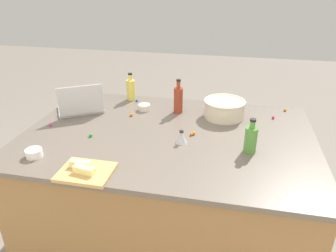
% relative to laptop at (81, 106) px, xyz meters
% --- Properties ---
extents(ground_plane, '(12.00, 12.00, 0.00)m').
position_rel_laptop_xyz_m(ground_plane, '(-0.67, 0.20, -0.95)').
color(ground_plane, slate).
extents(island_counter, '(1.78, 1.21, 0.90)m').
position_rel_laptop_xyz_m(island_counter, '(-0.67, 0.20, -0.50)').
color(island_counter, olive).
rests_on(island_counter, ground).
extents(laptop, '(0.38, 0.36, 0.22)m').
position_rel_laptop_xyz_m(laptop, '(0.00, 0.00, 0.00)').
color(laptop, '#B7B7BC').
rests_on(laptop, island_counter).
extents(mixing_bowl_large, '(0.28, 0.28, 0.12)m').
position_rel_laptop_xyz_m(mixing_bowl_large, '(-1.00, -0.13, 0.02)').
color(mixing_bowl_large, beige).
rests_on(mixing_bowl_large, island_counter).
extents(bottle_oil, '(0.07, 0.07, 0.21)m').
position_rel_laptop_xyz_m(bottle_oil, '(-0.27, -0.31, 0.04)').
color(bottle_oil, '#DBC64C').
rests_on(bottle_oil, island_counter).
extents(bottle_soy, '(0.06, 0.06, 0.24)m').
position_rel_laptop_xyz_m(bottle_soy, '(-0.68, -0.14, 0.05)').
color(bottle_soy, maroon).
rests_on(bottle_soy, island_counter).
extents(bottle_olive, '(0.07, 0.07, 0.20)m').
position_rel_laptop_xyz_m(bottle_olive, '(-1.16, 0.32, 0.03)').
color(bottle_olive, '#4C8C38').
rests_on(bottle_olive, island_counter).
extents(cutting_board, '(0.26, 0.21, 0.02)m').
position_rel_laptop_xyz_m(cutting_board, '(-0.37, 0.72, -0.04)').
color(cutting_board, tan).
rests_on(cutting_board, island_counter).
extents(butter_stick_left, '(0.11, 0.04, 0.04)m').
position_rel_laptop_xyz_m(butter_stick_left, '(-0.33, 0.69, -0.01)').
color(butter_stick_left, '#F4E58C').
rests_on(butter_stick_left, cutting_board).
extents(butter_stick_right, '(0.11, 0.05, 0.04)m').
position_rel_laptop_xyz_m(butter_stick_right, '(-0.37, 0.74, -0.01)').
color(butter_stick_right, '#F4E58C').
rests_on(butter_stick_right, cutting_board).
extents(ramekin_small, '(0.09, 0.09, 0.04)m').
position_rel_laptop_xyz_m(ramekin_small, '(-0.43, -0.13, -0.03)').
color(ramekin_small, beige).
rests_on(ramekin_small, island_counter).
extents(ramekin_medium, '(0.09, 0.09, 0.04)m').
position_rel_laptop_xyz_m(ramekin_medium, '(-0.03, 0.62, -0.02)').
color(ramekin_medium, white).
rests_on(ramekin_medium, island_counter).
extents(kitchen_timer, '(0.07, 0.07, 0.08)m').
position_rel_laptop_xyz_m(kitchen_timer, '(-0.78, 0.30, -0.01)').
color(kitchen_timer, '#B2B2B7').
rests_on(kitchen_timer, island_counter).
extents(candy_0, '(0.02, 0.02, 0.02)m').
position_rel_laptop_xyz_m(candy_0, '(0.09, 0.25, -0.04)').
color(candy_0, '#CC3399').
rests_on(candy_0, island_counter).
extents(candy_1, '(0.02, 0.02, 0.02)m').
position_rel_laptop_xyz_m(candy_1, '(-0.37, -0.01, -0.04)').
color(candy_1, orange).
rests_on(candy_1, island_counter).
extents(candy_2, '(0.02, 0.02, 0.02)m').
position_rel_laptop_xyz_m(candy_2, '(-0.82, 0.20, -0.04)').
color(candy_2, orange).
rests_on(candy_2, island_counter).
extents(candy_3, '(0.02, 0.02, 0.02)m').
position_rel_laptop_xyz_m(candy_3, '(-1.33, -0.17, -0.04)').
color(candy_3, red).
rests_on(candy_3, island_counter).
extents(candy_4, '(0.02, 0.02, 0.02)m').
position_rel_laptop_xyz_m(candy_4, '(-1.42, -0.32, -0.04)').
color(candy_4, orange).
rests_on(candy_4, island_counter).
extents(candy_5, '(0.02, 0.02, 0.02)m').
position_rel_laptop_xyz_m(candy_5, '(-0.83, 0.18, -0.04)').
color(candy_5, orange).
rests_on(candy_5, island_counter).
extents(candy_6, '(0.02, 0.02, 0.02)m').
position_rel_laptop_xyz_m(candy_6, '(-0.32, -0.28, -0.04)').
color(candy_6, blue).
rests_on(candy_6, island_counter).
extents(candy_7, '(0.02, 0.02, 0.02)m').
position_rel_laptop_xyz_m(candy_7, '(-0.23, 0.34, -0.04)').
color(candy_7, green).
rests_on(candy_7, island_counter).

